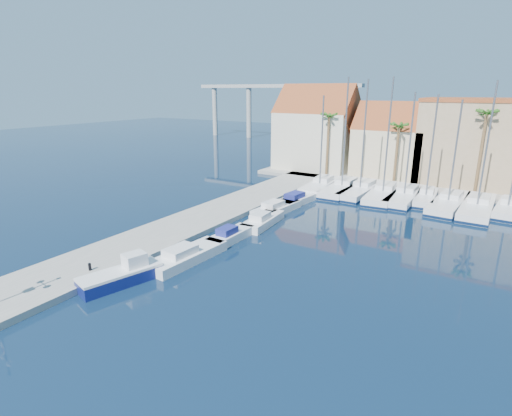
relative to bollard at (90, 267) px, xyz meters
The scene contains 26 objects.
ground 7.90m from the bollard, 14.44° to the right, with size 260.00×260.00×0.00m, color black.
quay_west 11.64m from the bollard, 96.87° to the left, with size 6.00×77.00×0.50m, color gray.
shore_north 49.30m from the bollard, 69.07° to the left, with size 54.00×16.00×0.50m, color gray.
bollard is the anchor object (origin of this frame).
fishing_boat 2.89m from the bollard, 11.31° to the left, with size 3.30×5.91×1.97m.
motorboat_west_0 7.03m from the bollard, 54.47° to the left, with size 2.69×7.25×1.40m.
motorboat_west_1 12.05m from the bollard, 68.68° to the left, with size 1.75×5.35×1.40m.
motorboat_west_2 17.08m from the bollard, 74.33° to the left, with size 2.49×6.35×1.40m.
motorboat_west_3 21.24m from the bollard, 80.07° to the left, with size 2.80×7.06×1.40m.
motorboat_west_4 25.86m from the bollard, 81.26° to the left, with size 2.87×7.00×1.40m.
sailboat_0 33.76m from the bollard, 83.92° to the left, with size 3.50×10.74×12.35m.
sailboat_1 34.57m from the bollard, 79.00° to the left, with size 3.17×11.50×14.56m.
sailboat_2 35.22m from the bollard, 75.11° to the left, with size 3.42×11.22×14.27m.
sailboat_3 35.82m from the bollard, 70.48° to the left, with size 3.94×11.85×14.51m.
sailboat_4 36.87m from the bollard, 66.75° to the left, with size 3.04×11.12×12.82m.
sailboat_5 38.34m from the bollard, 63.94° to the left, with size 2.78×8.34×12.58m.
sailboat_6 38.68m from the bollard, 59.66° to the left, with size 3.73×11.34×12.04m.
sailboat_7 40.06m from the bollard, 55.94° to the left, with size 3.30×11.67×13.97m.
sailboat_8 42.64m from the bollard, 53.52° to the left, with size 2.99×8.70×11.39m.
building_0 45.47m from the bollard, 93.04° to the left, with size 12.30×9.00×13.50m.
building_1 46.28m from the bollard, 77.96° to the left, with size 10.30×8.00×11.00m.
building_2 50.74m from the bollard, 65.89° to the left, with size 14.20×10.20×11.50m.
palm_0 40.93m from the bollard, 87.70° to the left, with size 2.60×2.60×10.15m.
palm_1 42.34m from the bollard, 73.83° to the left, with size 2.60×2.60×9.15m.
palm_2 46.43m from the bollard, 61.64° to the left, with size 2.60×2.60×11.15m.
viaduct 86.52m from the bollard, 111.46° to the left, with size 48.00×2.20×14.45m.
Camera 1 is at (16.56, -13.99, 13.02)m, focal length 28.00 mm.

